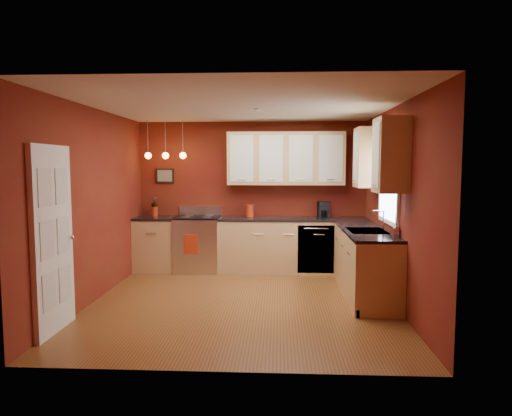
{
  "coord_description": "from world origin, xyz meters",
  "views": [
    {
      "loc": [
        0.48,
        -5.98,
        1.82
      ],
      "look_at": [
        0.13,
        1.0,
        1.18
      ],
      "focal_mm": 32.0,
      "sensor_mm": 36.0,
      "label": 1
    }
  ],
  "objects_px": {
    "gas_range": "(198,243)",
    "sink": "(367,232)",
    "coffee_maker": "(323,210)",
    "soap_pump": "(396,230)",
    "red_canister": "(250,211)"
  },
  "relations": [
    {
      "from": "coffee_maker",
      "to": "gas_range",
      "type": "bearing_deg",
      "value": 175.94
    },
    {
      "from": "soap_pump",
      "to": "red_canister",
      "type": "bearing_deg",
      "value": 132.24
    },
    {
      "from": "sink",
      "to": "red_canister",
      "type": "xyz_separation_m",
      "value": [
        -1.72,
        1.62,
        0.13
      ]
    },
    {
      "from": "gas_range",
      "to": "soap_pump",
      "type": "relative_size",
      "value": 6.51
    },
    {
      "from": "red_canister",
      "to": "soap_pump",
      "type": "bearing_deg",
      "value": -47.76
    },
    {
      "from": "gas_range",
      "to": "sink",
      "type": "xyz_separation_m",
      "value": [
        2.62,
        -1.5,
        0.43
      ]
    },
    {
      "from": "red_canister",
      "to": "coffee_maker",
      "type": "height_order",
      "value": "coffee_maker"
    },
    {
      "from": "soap_pump",
      "to": "sink",
      "type": "bearing_deg",
      "value": 114.26
    },
    {
      "from": "gas_range",
      "to": "coffee_maker",
      "type": "relative_size",
      "value": 4.08
    },
    {
      "from": "gas_range",
      "to": "soap_pump",
      "type": "bearing_deg",
      "value": -35.55
    },
    {
      "from": "red_canister",
      "to": "coffee_maker",
      "type": "distance_m",
      "value": 1.28
    },
    {
      "from": "sink",
      "to": "coffee_maker",
      "type": "relative_size",
      "value": 2.57
    },
    {
      "from": "sink",
      "to": "coffee_maker",
      "type": "bearing_deg",
      "value": 105.17
    },
    {
      "from": "coffee_maker",
      "to": "soap_pump",
      "type": "xyz_separation_m",
      "value": [
        0.69,
        -2.2,
        -0.04
      ]
    },
    {
      "from": "sink",
      "to": "red_canister",
      "type": "distance_m",
      "value": 2.37
    }
  ]
}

